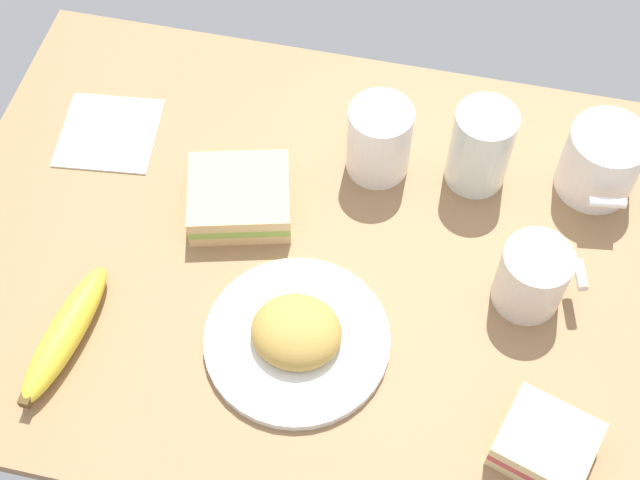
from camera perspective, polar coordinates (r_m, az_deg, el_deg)
The scene contains 10 objects.
tabletop at distance 105.37cm, azimuth 0.00°, elevation -1.17°, with size 90.00×64.00×2.00cm, color #936D47.
plate_of_food at distance 97.53cm, azimuth -1.41°, elevation -6.20°, with size 20.54×20.54×5.50cm.
coffee_mug_black at distance 111.51cm, azimuth 17.60°, elevation 4.86°, with size 9.34×11.85×9.27cm.
coffee_mug_milky at distance 100.54cm, azimuth 13.48°, elevation -2.29°, with size 10.00×7.76×8.61cm.
coffee_mug_spare at distance 108.11cm, azimuth 3.82°, elevation 6.49°, with size 7.79×10.04×10.10cm.
sandwich_main at distance 94.85cm, azimuth 14.26°, elevation -12.58°, with size 11.28×10.68×4.40cm.
sandwich_side at distance 106.73cm, azimuth -5.17°, elevation 2.73°, with size 14.33×13.47×4.40cm.
glass_of_milk at distance 108.75cm, azimuth 10.20°, elevation 5.66°, with size 7.43×7.43×11.29cm.
banana at distance 101.24cm, azimuth -16.02°, elevation -5.77°, with size 6.17×18.05×3.72cm.
paper_napkin at distance 118.16cm, azimuth -13.37°, elevation 6.70°, with size 12.14×12.14×0.30cm, color white.
Camera 1 is at (-11.80, 53.64, 90.92)cm, focal length 49.91 mm.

